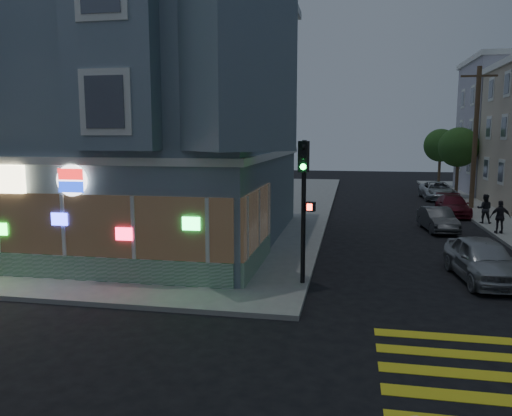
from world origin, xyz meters
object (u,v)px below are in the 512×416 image
(street_tree_far, at_px, (441,145))
(parked_car_c, at_px, (453,206))
(street_tree_near, at_px, (459,147))
(pedestrian_a, at_px, (485,209))
(traffic_signal, at_px, (304,188))
(pedestrian_b, at_px, (500,217))
(parked_car_a, at_px, (483,260))
(utility_pole, at_px, (475,136))
(parked_car_b, at_px, (438,219))
(parked_car_d, at_px, (437,191))

(street_tree_far, xyz_separation_m, parked_car_c, (-1.86, -16.75, -3.33))
(street_tree_near, xyz_separation_m, parked_car_c, (-1.86, -8.75, -3.33))
(street_tree_far, distance_m, pedestrian_a, 20.41)
(pedestrian_a, xyz_separation_m, parked_car_c, (-0.96, 3.42, -0.33))
(street_tree_far, bearing_deg, street_tree_near, -90.00)
(traffic_signal, bearing_deg, pedestrian_a, 70.63)
(pedestrian_b, relative_size, traffic_signal, 0.35)
(parked_car_a, xyz_separation_m, parked_car_c, (1.74, 14.39, -0.11))
(pedestrian_b, xyz_separation_m, parked_car_a, (-2.70, -8.07, -0.23))
(utility_pole, distance_m, street_tree_near, 6.06)
(traffic_signal, bearing_deg, street_tree_far, 88.05)
(parked_car_b, xyz_separation_m, traffic_signal, (-5.78, -10.92, 2.60))
(street_tree_near, height_order, parked_car_d, street_tree_near)
(street_tree_far, relative_size, parked_car_a, 1.26)
(parked_car_c, bearing_deg, traffic_signal, -113.31)
(utility_pole, distance_m, pedestrian_b, 9.88)
(traffic_signal, bearing_deg, parked_car_d, 85.91)
(utility_pole, distance_m, street_tree_far, 14.03)
(parked_car_d, relative_size, traffic_signal, 1.07)
(street_tree_far, distance_m, parked_car_a, 31.52)
(street_tree_near, xyz_separation_m, pedestrian_a, (-0.90, -12.17, -3.00))
(parked_car_c, bearing_deg, parked_car_b, -106.30)
(pedestrian_a, bearing_deg, parked_car_c, -61.93)
(street_tree_near, bearing_deg, parked_car_b, -104.23)
(parked_car_c, bearing_deg, street_tree_near, 79.33)
(parked_car_c, bearing_deg, street_tree_far, 85.01)
(utility_pole, distance_m, pedestrian_a, 7.32)
(parked_car_b, bearing_deg, street_tree_near, 68.82)
(pedestrian_b, relative_size, parked_car_c, 0.38)
(pedestrian_b, height_order, parked_car_b, pedestrian_b)
(utility_pole, distance_m, parked_car_d, 6.77)
(pedestrian_b, xyz_separation_m, parked_car_b, (-2.70, 0.88, -0.35))
(pedestrian_a, bearing_deg, utility_pole, -84.16)
(parked_car_a, height_order, parked_car_c, parked_car_a)
(parked_car_a, distance_m, parked_car_d, 22.45)
(utility_pole, bearing_deg, street_tree_far, 89.18)
(street_tree_near, distance_m, street_tree_far, 8.00)
(street_tree_far, height_order, traffic_signal, street_tree_far)
(traffic_signal, bearing_deg, street_tree_near, 83.39)
(traffic_signal, bearing_deg, parked_car_a, 32.68)
(street_tree_near, distance_m, parked_car_c, 9.55)
(pedestrian_a, bearing_deg, pedestrian_b, 102.31)
(utility_pole, height_order, parked_car_b, utility_pole)
(parked_car_d, xyz_separation_m, traffic_signal, (-7.88, -24.32, 2.53))
(street_tree_near, height_order, parked_car_a, street_tree_near)
(utility_pole, bearing_deg, traffic_signal, -115.66)
(parked_car_b, relative_size, traffic_signal, 0.80)
(street_tree_near, relative_size, pedestrian_a, 3.39)
(pedestrian_a, height_order, traffic_signal, traffic_signal)
(parked_car_d, bearing_deg, pedestrian_a, -88.22)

